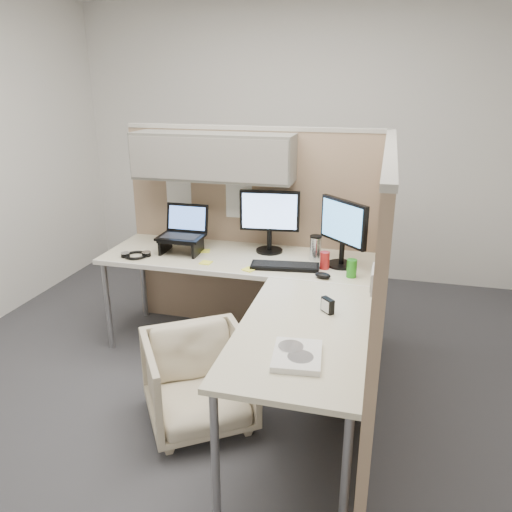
% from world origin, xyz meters
% --- Properties ---
extents(ground, '(4.50, 4.50, 0.00)m').
position_xyz_m(ground, '(0.00, 0.00, 0.00)').
color(ground, '#37363B').
rests_on(ground, ground).
extents(partition_back, '(2.00, 0.36, 1.63)m').
position_xyz_m(partition_back, '(-0.22, 0.83, 1.10)').
color(partition_back, tan).
rests_on(partition_back, ground).
extents(partition_right, '(0.07, 2.03, 1.63)m').
position_xyz_m(partition_right, '(0.90, -0.07, 0.82)').
color(partition_right, tan).
rests_on(partition_right, ground).
extents(desk, '(2.00, 1.98, 0.73)m').
position_xyz_m(desk, '(0.12, 0.13, 0.69)').
color(desk, beige).
rests_on(desk, ground).
extents(office_chair, '(0.80, 0.79, 0.61)m').
position_xyz_m(office_chair, '(-0.08, -0.40, 0.30)').
color(office_chair, beige).
rests_on(office_chair, ground).
extents(monitor_left, '(0.44, 0.20, 0.47)m').
position_xyz_m(monitor_left, '(0.09, 0.70, 1.00)').
color(monitor_left, black).
rests_on(monitor_left, desk).
extents(monitor_right, '(0.34, 0.33, 0.47)m').
position_xyz_m(monitor_right, '(0.64, 0.53, 1.00)').
color(monitor_right, black).
rests_on(monitor_right, desk).
extents(laptop_station, '(0.33, 0.28, 0.34)m').
position_xyz_m(laptop_station, '(-0.54, 0.54, 0.86)').
color(laptop_station, black).
rests_on(laptop_station, desk).
extents(keyboard, '(0.48, 0.21, 0.02)m').
position_xyz_m(keyboard, '(0.27, 0.39, 0.74)').
color(keyboard, black).
rests_on(keyboard, desk).
extents(mouse, '(0.12, 0.10, 0.04)m').
position_xyz_m(mouse, '(0.55, 0.27, 0.75)').
color(mouse, black).
rests_on(mouse, desk).
extents(travel_mug, '(0.09, 0.09, 0.18)m').
position_xyz_m(travel_mug, '(0.45, 0.60, 0.82)').
color(travel_mug, silver).
rests_on(travel_mug, desk).
extents(soda_can_green, '(0.07, 0.07, 0.12)m').
position_xyz_m(soda_can_green, '(0.72, 0.34, 0.79)').
color(soda_can_green, '#268C1E').
rests_on(soda_can_green, desk).
extents(soda_can_silver, '(0.07, 0.07, 0.12)m').
position_xyz_m(soda_can_silver, '(0.53, 0.45, 0.79)').
color(soda_can_silver, '#B21E1E').
rests_on(soda_can_silver, desk).
extents(sticky_note_b, '(0.10, 0.10, 0.01)m').
position_xyz_m(sticky_note_b, '(0.04, 0.29, 0.73)').
color(sticky_note_b, '#FFFD43').
rests_on(sticky_note_b, desk).
extents(sticky_note_c, '(0.09, 0.09, 0.01)m').
position_xyz_m(sticky_note_c, '(-0.39, 0.58, 0.73)').
color(sticky_note_c, '#FFFD43').
rests_on(sticky_note_c, desk).
extents(sticky_note_a, '(0.08, 0.08, 0.01)m').
position_xyz_m(sticky_note_a, '(-0.29, 0.34, 0.73)').
color(sticky_note_a, '#FFFD43').
rests_on(sticky_note_a, desk).
extents(headphones, '(0.22, 0.22, 0.03)m').
position_xyz_m(headphones, '(-0.83, 0.34, 0.74)').
color(headphones, black).
rests_on(headphones, desk).
extents(paper_stack, '(0.25, 0.30, 0.03)m').
position_xyz_m(paper_stack, '(0.56, -0.76, 0.75)').
color(paper_stack, white).
rests_on(paper_stack, desk).
extents(desk_clock, '(0.08, 0.08, 0.08)m').
position_xyz_m(desk_clock, '(0.64, -0.23, 0.77)').
color(desk_clock, black).
rests_on(desk_clock, desk).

